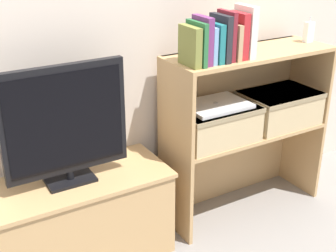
{
  "coord_description": "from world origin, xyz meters",
  "views": [
    {
      "loc": [
        -1.07,
        -1.66,
        1.55
      ],
      "look_at": [
        0.0,
        0.17,
        0.62
      ],
      "focal_mm": 50.0,
      "sensor_mm": 36.0,
      "label": 1
    }
  ],
  "objects_px": {
    "tv_stand": "(74,222)",
    "book_charcoal": "(220,38)",
    "tv": "(65,123)",
    "book_tan": "(231,41)",
    "book_skyblue": "(208,45)",
    "storage_basket_left": "(215,122)",
    "book_ivory": "(245,31)",
    "book_plum": "(202,40)",
    "laptop": "(216,105)",
    "book_crimson": "(238,35)",
    "book_olive": "(190,46)",
    "book_forest": "(197,43)",
    "baby_monitor": "(309,32)",
    "book_maroon": "(226,36)",
    "book_teal": "(214,43)",
    "storage_basket_right": "(279,106)"
  },
  "relations": [
    {
      "from": "book_plum",
      "to": "book_olive",
      "type": "bearing_deg",
      "value": 180.0
    },
    {
      "from": "book_tan",
      "to": "book_skyblue",
      "type": "bearing_deg",
      "value": -180.0
    },
    {
      "from": "storage_basket_left",
      "to": "laptop",
      "type": "height_order",
      "value": "laptop"
    },
    {
      "from": "book_skyblue",
      "to": "storage_basket_left",
      "type": "relative_size",
      "value": 0.41
    },
    {
      "from": "book_teal",
      "to": "book_tan",
      "type": "distance_m",
      "value": 0.1
    },
    {
      "from": "tv",
      "to": "book_skyblue",
      "type": "distance_m",
      "value": 0.75
    },
    {
      "from": "book_maroon",
      "to": "book_crimson",
      "type": "relative_size",
      "value": 1.06
    },
    {
      "from": "book_maroon",
      "to": "book_crimson",
      "type": "bearing_deg",
      "value": 0.0
    },
    {
      "from": "book_olive",
      "to": "storage_basket_right",
      "type": "xyz_separation_m",
      "value": [
        0.64,
        0.05,
        -0.43
      ]
    },
    {
      "from": "storage_basket_left",
      "to": "book_plum",
      "type": "bearing_deg",
      "value": -159.92
    },
    {
      "from": "book_olive",
      "to": "book_tan",
      "type": "bearing_deg",
      "value": 0.0
    },
    {
      "from": "book_plum",
      "to": "baby_monitor",
      "type": "height_order",
      "value": "book_plum"
    },
    {
      "from": "laptop",
      "to": "baby_monitor",
      "type": "bearing_deg",
      "value": 1.37
    },
    {
      "from": "book_forest",
      "to": "book_crimson",
      "type": "xyz_separation_m",
      "value": [
        0.24,
        0.0,
        0.01
      ]
    },
    {
      "from": "book_skyblue",
      "to": "laptop",
      "type": "xyz_separation_m",
      "value": [
        0.09,
        0.05,
        -0.33
      ]
    },
    {
      "from": "book_teal",
      "to": "storage_basket_left",
      "type": "bearing_deg",
      "value": 38.14
    },
    {
      "from": "tv",
      "to": "storage_basket_left",
      "type": "height_order",
      "value": "tv"
    },
    {
      "from": "book_olive",
      "to": "book_crimson",
      "type": "xyz_separation_m",
      "value": [
        0.28,
        0.0,
        0.02
      ]
    },
    {
      "from": "book_skyblue",
      "to": "book_tan",
      "type": "xyz_separation_m",
      "value": [
        0.14,
        0.0,
        -0.0
      ]
    },
    {
      "from": "tv",
      "to": "book_skyblue",
      "type": "bearing_deg",
      "value": -6.62
    },
    {
      "from": "book_forest",
      "to": "tv",
      "type": "bearing_deg",
      "value": 172.68
    },
    {
      "from": "tv",
      "to": "book_forest",
      "type": "height_order",
      "value": "book_forest"
    },
    {
      "from": "tv",
      "to": "book_charcoal",
      "type": "height_order",
      "value": "book_charcoal"
    },
    {
      "from": "book_maroon",
      "to": "laptop",
      "type": "distance_m",
      "value": 0.37
    },
    {
      "from": "book_ivory",
      "to": "tv",
      "type": "bearing_deg",
      "value": 174.95
    },
    {
      "from": "book_plum",
      "to": "storage_basket_right",
      "type": "height_order",
      "value": "book_plum"
    },
    {
      "from": "book_olive",
      "to": "book_skyblue",
      "type": "xyz_separation_m",
      "value": [
        0.1,
        0.0,
        -0.01
      ]
    },
    {
      "from": "tv",
      "to": "book_charcoal",
      "type": "distance_m",
      "value": 0.82
    },
    {
      "from": "tv_stand",
      "to": "tv",
      "type": "distance_m",
      "value": 0.52
    },
    {
      "from": "book_skyblue",
      "to": "storage_basket_right",
      "type": "distance_m",
      "value": 0.69
    },
    {
      "from": "book_skyblue",
      "to": "book_charcoal",
      "type": "bearing_deg",
      "value": 0.0
    },
    {
      "from": "book_olive",
      "to": "laptop",
      "type": "xyz_separation_m",
      "value": [
        0.19,
        0.05,
        -0.34
      ]
    },
    {
      "from": "laptop",
      "to": "book_forest",
      "type": "bearing_deg",
      "value": -163.77
    },
    {
      "from": "book_tan",
      "to": "book_crimson",
      "type": "bearing_deg",
      "value": -0.0
    },
    {
      "from": "book_forest",
      "to": "book_charcoal",
      "type": "relative_size",
      "value": 0.92
    },
    {
      "from": "book_ivory",
      "to": "storage_basket_right",
      "type": "relative_size",
      "value": 0.59
    },
    {
      "from": "tv_stand",
      "to": "book_teal",
      "type": "relative_size",
      "value": 4.97
    },
    {
      "from": "book_crimson",
      "to": "book_olive",
      "type": "bearing_deg",
      "value": 180.0
    },
    {
      "from": "book_charcoal",
      "to": "book_ivory",
      "type": "xyz_separation_m",
      "value": [
        0.15,
        -0.0,
        0.02
      ]
    },
    {
      "from": "tv_stand",
      "to": "book_charcoal",
      "type": "distance_m",
      "value": 1.12
    },
    {
      "from": "book_forest",
      "to": "book_ivory",
      "type": "bearing_deg",
      "value": -0.0
    },
    {
      "from": "book_crimson",
      "to": "book_plum",
      "type": "bearing_deg",
      "value": 180.0
    },
    {
      "from": "book_teal",
      "to": "book_tan",
      "type": "xyz_separation_m",
      "value": [
        0.1,
        0.0,
        -0.01
      ]
    },
    {
      "from": "book_plum",
      "to": "tv_stand",
      "type": "bearing_deg",
      "value": 172.9
    },
    {
      "from": "book_crimson",
      "to": "baby_monitor",
      "type": "height_order",
      "value": "book_crimson"
    },
    {
      "from": "laptop",
      "to": "book_ivory",
      "type": "bearing_deg",
      "value": -20.1
    },
    {
      "from": "book_maroon",
      "to": "book_ivory",
      "type": "height_order",
      "value": "book_ivory"
    },
    {
      "from": "book_charcoal",
      "to": "book_ivory",
      "type": "height_order",
      "value": "book_ivory"
    },
    {
      "from": "book_olive",
      "to": "book_plum",
      "type": "xyz_separation_m",
      "value": [
        0.07,
        0.0,
        0.02
      ]
    },
    {
      "from": "book_olive",
      "to": "laptop",
      "type": "relative_size",
      "value": 0.56
    }
  ]
}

